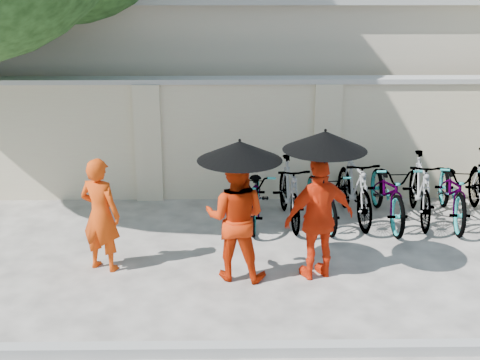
{
  "coord_description": "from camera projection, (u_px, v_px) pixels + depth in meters",
  "views": [
    {
      "loc": [
        0.38,
        -7.78,
        3.98
      ],
      "look_at": [
        0.51,
        0.8,
        1.1
      ],
      "focal_mm": 50.0,
      "sensor_mm": 36.0,
      "label": 1
    }
  ],
  "objects": [
    {
      "name": "bike_2",
      "position": [
        322.0,
        195.0,
        10.39
      ],
      "size": [
        0.81,
        1.76,
        0.89
      ],
      "primitive_type": "imported",
      "rotation": [
        0.0,
        0.0,
        0.13
      ],
      "color": "#999AA4",
      "rests_on": "ground"
    },
    {
      "name": "monk_left",
      "position": [
        100.0,
        215.0,
        8.74
      ],
      "size": [
        0.66,
        0.56,
        1.54
      ],
      "primitive_type": "imported",
      "rotation": [
        0.0,
        0.0,
        2.74
      ],
      "color": "#D23C09",
      "rests_on": "ground"
    },
    {
      "name": "building_behind",
      "position": [
        303.0,
        70.0,
        14.79
      ],
      "size": [
        14.0,
        6.0,
        3.2
      ],
      "primitive_type": "cube",
      "color": "#B3A98F",
      "rests_on": "ground"
    },
    {
      "name": "bike_6",
      "position": [
        454.0,
        190.0,
        10.44
      ],
      "size": [
        0.9,
        2.0,
        1.02
      ],
      "primitive_type": "imported",
      "rotation": [
        0.0,
        0.0,
        -0.12
      ],
      "color": "#999AA4",
      "rests_on": "ground"
    },
    {
      "name": "ground",
      "position": [
        202.0,
        280.0,
        8.63
      ],
      "size": [
        80.0,
        80.0,
        0.0
      ],
      "primitive_type": "plane",
      "color": "beige"
    },
    {
      "name": "bike_4",
      "position": [
        388.0,
        191.0,
        10.41
      ],
      "size": [
        0.74,
        1.96,
        1.02
      ],
      "primitive_type": "imported",
      "rotation": [
        0.0,
        0.0,
        0.03
      ],
      "color": "#999AA4",
      "rests_on": "ground"
    },
    {
      "name": "bike_5",
      "position": [
        420.0,
        188.0,
        10.47
      ],
      "size": [
        0.66,
        1.79,
        1.05
      ],
      "primitive_type": "imported",
      "rotation": [
        0.0,
        0.0,
        -0.09
      ],
      "color": "#999AA4",
      "rests_on": "ground"
    },
    {
      "name": "monk_center",
      "position": [
        236.0,
        218.0,
        8.49
      ],
      "size": [
        0.91,
        0.78,
        1.65
      ],
      "primitive_type": "imported",
      "rotation": [
        0.0,
        0.0,
        2.93
      ],
      "color": "red",
      "rests_on": "ground"
    },
    {
      "name": "parasol_center",
      "position": [
        240.0,
        151.0,
        8.13
      ],
      "size": [
        1.05,
        1.05,
        0.92
      ],
      "color": "black",
      "rests_on": "ground"
    },
    {
      "name": "bike_3",
      "position": [
        354.0,
        187.0,
        10.48
      ],
      "size": [
        0.71,
        1.84,
        1.08
      ],
      "primitive_type": "imported",
      "rotation": [
        0.0,
        0.0,
        0.11
      ],
      "color": "#999AA4",
      "rests_on": "ground"
    },
    {
      "name": "bike_0",
      "position": [
        256.0,
        195.0,
        10.39
      ],
      "size": [
        0.73,
        1.77,
        0.91
      ],
      "primitive_type": "imported",
      "rotation": [
        0.0,
        0.0,
        -0.07
      ],
      "color": "#999AA4",
      "rests_on": "ground"
    },
    {
      "name": "monk_right",
      "position": [
        319.0,
        218.0,
        8.51
      ],
      "size": [
        1.03,
        0.69,
        1.62
      ],
      "primitive_type": "imported",
      "rotation": [
        0.0,
        0.0,
        3.49
      ],
      "color": "red",
      "rests_on": "ground"
    },
    {
      "name": "compound_wall",
      "position": [
        267.0,
        141.0,
        11.37
      ],
      "size": [
        20.0,
        0.3,
        2.0
      ],
      "primitive_type": "cube",
      "color": "beige",
      "rests_on": "ground"
    },
    {
      "name": "bike_1",
      "position": [
        289.0,
        192.0,
        10.38
      ],
      "size": [
        0.63,
        1.72,
        1.01
      ],
      "primitive_type": "imported",
      "rotation": [
        0.0,
        0.0,
        0.09
      ],
      "color": "#999AA4",
      "rests_on": "ground"
    },
    {
      "name": "kerb",
      "position": [
        195.0,
        350.0,
        7.0
      ],
      "size": [
        40.0,
        0.16,
        0.12
      ],
      "primitive_type": "cube",
      "color": "#9D9C98",
      "rests_on": "ground"
    },
    {
      "name": "parasol_right",
      "position": [
        325.0,
        141.0,
        8.1
      ],
      "size": [
        1.04,
        1.04,
        1.06
      ],
      "color": "black",
      "rests_on": "ground"
    }
  ]
}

